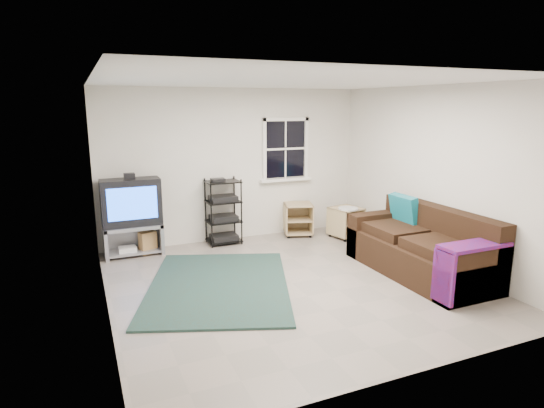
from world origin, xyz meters
name	(u,v)px	position (x,y,z in m)	size (l,w,h in m)	color
room	(285,153)	(0.95, 2.27, 1.48)	(4.60, 4.62, 4.60)	gray
tv_unit	(132,211)	(-1.78, 2.06, 0.71)	(0.89, 0.44, 1.30)	#92929A
av_rack	(223,216)	(-0.29, 2.08, 0.49)	(0.56, 0.41, 1.12)	black
side_table_left	(298,218)	(1.11, 2.07, 0.31)	(0.62, 0.62, 0.58)	tan
side_table_right	(345,220)	(1.81, 1.59, 0.31)	(0.58, 0.58, 0.56)	tan
sofa	(422,249)	(1.83, -0.37, 0.35)	(0.97, 2.20, 1.01)	black
shag_rug	(219,285)	(-0.92, 0.29, 0.01)	(1.77, 2.44, 0.03)	black
paper_bag	(148,243)	(-1.56, 2.02, 0.18)	(0.25, 0.16, 0.36)	olive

